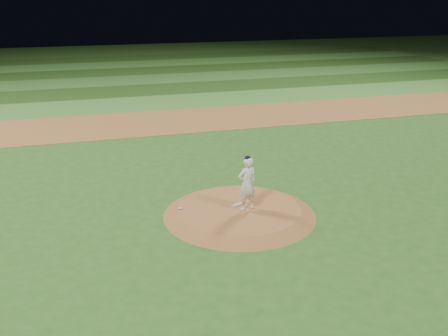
{
  "coord_description": "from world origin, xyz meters",
  "views": [
    {
      "loc": [
        -5.16,
        -15.6,
        7.71
      ],
      "look_at": [
        0.0,
        2.0,
        1.1
      ],
      "focal_mm": 40.0,
      "sensor_mm": 36.0,
      "label": 1
    }
  ],
  "objects_px": {
    "pitching_rubber": "(240,204)",
    "pitchers_mound": "(240,211)",
    "rosin_bag": "(180,208)",
    "pitcher_on_mound": "(247,184)"
  },
  "relations": [
    {
      "from": "pitching_rubber",
      "to": "pitcher_on_mound",
      "type": "distance_m",
      "value": 1.11
    },
    {
      "from": "pitchers_mound",
      "to": "pitcher_on_mound",
      "type": "bearing_deg",
      "value": -39.78
    },
    {
      "from": "pitching_rubber",
      "to": "rosin_bag",
      "type": "distance_m",
      "value": 2.18
    },
    {
      "from": "pitchers_mound",
      "to": "rosin_bag",
      "type": "bearing_deg",
      "value": 165.96
    },
    {
      "from": "pitchers_mound",
      "to": "pitching_rubber",
      "type": "xyz_separation_m",
      "value": [
        0.11,
        0.33,
        0.14
      ]
    },
    {
      "from": "rosin_bag",
      "to": "pitcher_on_mound",
      "type": "height_order",
      "value": "pitcher_on_mound"
    },
    {
      "from": "pitching_rubber",
      "to": "pitchers_mound",
      "type": "bearing_deg",
      "value": -131.91
    },
    {
      "from": "pitching_rubber",
      "to": "pitcher_on_mound",
      "type": "bearing_deg",
      "value": -102.48
    },
    {
      "from": "pitchers_mound",
      "to": "pitching_rubber",
      "type": "height_order",
      "value": "pitching_rubber"
    },
    {
      "from": "pitching_rubber",
      "to": "rosin_bag",
      "type": "bearing_deg",
      "value": 151.33
    }
  ]
}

